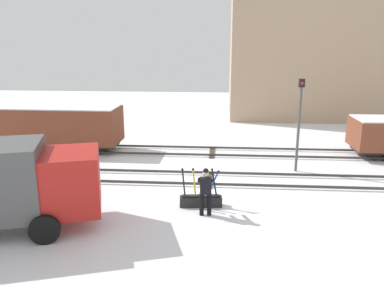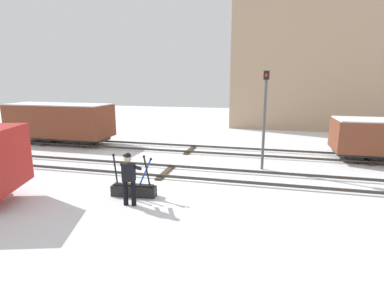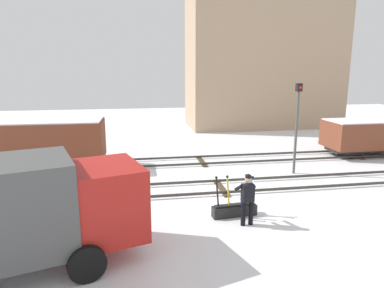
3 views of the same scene
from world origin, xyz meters
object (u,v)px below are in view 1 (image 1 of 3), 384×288
freight_car_near_switch (61,125)px  signal_post (299,117)px  switch_lever_frame (201,200)px  rail_worker (206,189)px

freight_car_near_switch → signal_post: bearing=-11.3°
switch_lever_frame → rail_worker: size_ratio=0.91×
switch_lever_frame → signal_post: 6.37m
rail_worker → signal_post: (3.96, 4.96, 1.61)m
signal_post → freight_car_near_switch: size_ratio=0.66×
rail_worker → switch_lever_frame: bearing=100.1°
switch_lever_frame → freight_car_near_switch: bearing=133.9°
signal_post → switch_lever_frame: bearing=-134.4°
switch_lever_frame → freight_car_near_switch: freight_car_near_switch is taller
switch_lever_frame → rail_worker: (0.19, -0.71, 0.70)m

